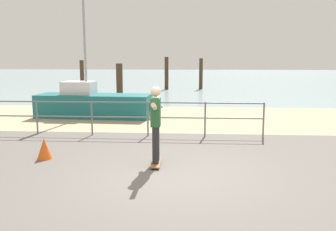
{
  "coord_description": "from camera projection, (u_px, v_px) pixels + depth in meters",
  "views": [
    {
      "loc": [
        0.43,
        -6.94,
        2.35
      ],
      "look_at": [
        -0.17,
        2.0,
        0.9
      ],
      "focal_mm": 38.89,
      "sensor_mm": 36.0,
      "label": 1
    }
  ],
  "objects": [
    {
      "name": "ground_plane",
      "position": [
        166.0,
        195.0,
        6.26
      ],
      "size": [
        24.0,
        10.0,
        0.04
      ],
      "primitive_type": "cube",
      "color": "#605B56",
      "rests_on": "ground"
    },
    {
      "name": "groyne_post_3",
      "position": [
        201.0,
        74.0,
        26.51
      ],
      "size": [
        0.27,
        0.27,
        2.24
      ],
      "primitive_type": "cylinder",
      "color": "#422D1E",
      "rests_on": "ground"
    },
    {
      "name": "beach_strip",
      "position": [
        181.0,
        118.0,
        14.14
      ],
      "size": [
        24.0,
        6.0,
        0.04
      ],
      "primitive_type": "cube",
      "color": "tan",
      "rests_on": "ground"
    },
    {
      "name": "skateboard",
      "position": [
        156.0,
        163.0,
        7.93
      ],
      "size": [
        0.22,
        0.81,
        0.08
      ],
      "color": "brown",
      "rests_on": "ground"
    },
    {
      "name": "skateboarder",
      "position": [
        156.0,
        120.0,
        7.77
      ],
      "size": [
        0.22,
        1.45,
        1.65
      ],
      "color": "#26262B",
      "rests_on": "skateboard"
    },
    {
      "name": "groyne_post_1",
      "position": [
        119.0,
        80.0,
        21.7
      ],
      "size": [
        0.38,
        0.38,
        1.96
      ],
      "primitive_type": "cylinder",
      "color": "#422D1E",
      "rests_on": "ground"
    },
    {
      "name": "groyne_post_0",
      "position": [
        82.0,
        78.0,
        22.53
      ],
      "size": [
        0.25,
        0.25,
        2.15
      ],
      "primitive_type": "cylinder",
      "color": "#422D1E",
      "rests_on": "ground"
    },
    {
      "name": "groyne_post_2",
      "position": [
        167.0,
        73.0,
        26.18
      ],
      "size": [
        0.28,
        0.28,
        2.34
      ],
      "primitive_type": "cylinder",
      "color": "#422D1E",
      "rests_on": "ground"
    },
    {
      "name": "traffic_cone",
      "position": [
        44.0,
        149.0,
        8.37
      ],
      "size": [
        0.36,
        0.36,
        0.5
      ],
      "primitive_type": "cone",
      "color": "#E55919",
      "rests_on": "ground"
    },
    {
      "name": "railing_fence",
      "position": [
        92.0,
        113.0,
        10.85
      ],
      "size": [
        10.18,
        0.05,
        1.05
      ],
      "color": "slate",
      "rests_on": "ground"
    },
    {
      "name": "sea_surface",
      "position": [
        189.0,
        77.0,
        41.71
      ],
      "size": [
        72.0,
        50.0,
        0.04
      ],
      "primitive_type": "cube",
      "color": "#849EA3",
      "rests_on": "ground"
    },
    {
      "name": "sailboat",
      "position": [
        98.0,
        104.0,
        14.2
      ],
      "size": [
        5.0,
        1.64,
        4.71
      ],
      "color": "#19666B",
      "rests_on": "ground"
    }
  ]
}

